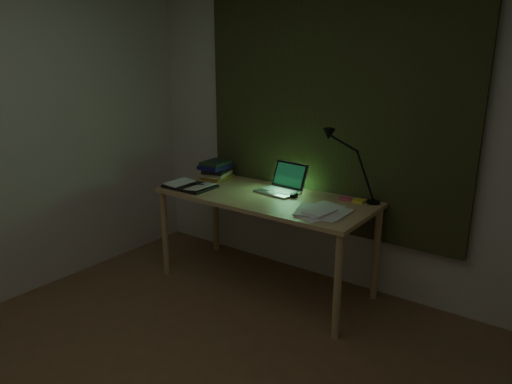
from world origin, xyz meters
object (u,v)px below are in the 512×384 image
laptop (278,179)px  open_textbook (190,186)px  loose_papers (315,210)px  desk_lamp (376,169)px  desk (265,241)px  book_stack (216,170)px

laptop → open_textbook: 0.73m
loose_papers → desk_lamp: size_ratio=0.70×
desk → desk_lamp: bearing=21.3°
open_textbook → book_stack: size_ratio=1.57×
desk_lamp → loose_papers: bearing=-112.2°
laptop → desk_lamp: (0.72, 0.18, 0.14)m
desk → open_textbook: bearing=-163.9°
open_textbook → loose_papers: open_textbook is taller
desk → book_stack: size_ratio=6.77×
laptop → open_textbook: bearing=-149.0°
laptop → desk_lamp: size_ratio=0.70×
book_stack → desk_lamp: desk_lamp is taller
loose_papers → book_stack: bearing=165.6°
book_stack → loose_papers: (1.14, -0.29, -0.07)m
open_textbook → desk_lamp: size_ratio=0.76×
open_textbook → loose_papers: size_ratio=1.08×
loose_papers → desk_lamp: 0.54m
book_stack → open_textbook: bearing=-87.2°
book_stack → loose_papers: 1.18m
desk → loose_papers: bearing=-13.6°
desk → desk_lamp: size_ratio=3.27×
loose_papers → desk: bearing=166.4°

